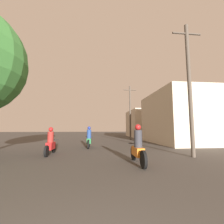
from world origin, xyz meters
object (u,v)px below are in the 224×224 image
Objects in this scene: building_right_near at (182,118)px; utility_pole_far at (130,111)px; motorcycle_orange at (138,148)px; utility_pole_near at (189,85)px; motorcycle_red at (51,144)px; motorcycle_green at (89,139)px; building_right_far at (145,124)px.

utility_pole_far is (-4.30, 4.28, 1.10)m from building_right_near.
motorcycle_orange is 0.27× the size of building_right_near.
building_right_near is at bearing 52.74° from motorcycle_orange.
utility_pole_near is (-3.70, -6.95, 1.23)m from building_right_near.
motorcycle_green is at bearing 55.96° from motorcycle_red.
motorcycle_orange is 12.96m from utility_pole_far.
motorcycle_green is (-2.21, 5.29, 0.00)m from motorcycle_orange.
motorcycle_red is at bearing -125.55° from motorcycle_green.
utility_pole_far is at bearing 81.37° from motorcycle_orange.
motorcycle_green is at bearing 142.19° from utility_pole_near.
motorcycle_orange is 0.31× the size of utility_pole_far.
building_right_far is at bearing 57.46° from motorcycle_red.
utility_pole_far is at bearing 56.92° from motorcycle_red.
motorcycle_red is 12.24m from utility_pole_far.
motorcycle_red is at bearing -124.27° from utility_pole_far.
building_right_far is at bearing 56.27° from motorcycle_green.
utility_pole_near is 11.25m from utility_pole_far.
building_right_near is (10.99, 5.54, 1.85)m from motorcycle_red.
building_right_near reaches higher than motorcycle_red.
building_right_near is (6.84, 8.09, 1.82)m from motorcycle_orange.
building_right_far is (8.62, 13.07, 1.54)m from motorcycle_green.
motorcycle_orange is at bearing -101.59° from utility_pole_far.
utility_pole_near reaches higher than motorcycle_orange.
motorcycle_green is at bearing -123.89° from utility_pole_far.
motorcycle_green is at bearing 115.68° from motorcycle_orange.
motorcycle_red is 0.27× the size of utility_pole_near.
motorcycle_green is 15.74m from building_right_far.
utility_pole_near reaches higher than utility_pole_far.
building_right_near reaches higher than motorcycle_orange.
motorcycle_green is 0.28× the size of utility_pole_far.
utility_pole_near reaches higher than building_right_far.
motorcycle_red is 0.28× the size of utility_pole_far.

